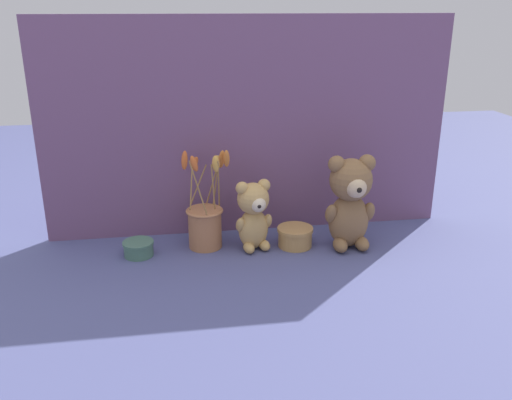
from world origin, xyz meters
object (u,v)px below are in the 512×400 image
(teddy_bear_large, at_px, (350,200))
(flower_vase, at_px, (205,220))
(decorative_tin_tall, at_px, (139,248))
(teddy_bear_medium, at_px, (254,214))
(decorative_tin_short, at_px, (295,237))

(teddy_bear_large, bearing_deg, flower_vase, 171.17)
(flower_vase, distance_m, decorative_tin_tall, 0.22)
(teddy_bear_medium, xyz_separation_m, flower_vase, (-0.14, 0.04, -0.03))
(decorative_tin_tall, relative_size, decorative_tin_short, 0.83)
(teddy_bear_large, bearing_deg, decorative_tin_short, 170.29)
(flower_vase, relative_size, decorative_tin_tall, 3.39)
(teddy_bear_large, relative_size, decorative_tin_short, 2.63)
(teddy_bear_large, height_order, teddy_bear_medium, teddy_bear_large)
(teddy_bear_large, bearing_deg, decorative_tin_tall, 177.02)
(decorative_tin_tall, bearing_deg, teddy_bear_medium, -0.44)
(teddy_bear_medium, bearing_deg, teddy_bear_large, -6.00)
(flower_vase, distance_m, decorative_tin_short, 0.28)
(flower_vase, bearing_deg, teddy_bear_medium, -14.42)
(flower_vase, height_order, decorative_tin_short, flower_vase)
(decorative_tin_short, bearing_deg, teddy_bear_medium, 178.68)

